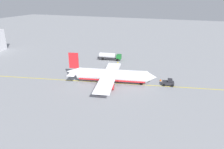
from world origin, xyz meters
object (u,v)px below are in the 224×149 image
Objects in this scene: safety_cone_nose at (161,80)px; fuel_tanker at (110,56)px; refueling_worker at (118,64)px; airplane at (111,75)px; pushback_tug at (168,82)px.

fuel_tanker is at bearing 146.02° from safety_cone_nose.
refueling_worker reaches higher than safety_cone_nose.
airplane is 17.79m from refueling_worker.
fuel_tanker is (-9.48, 24.07, -0.95)m from airplane.
airplane is 17.09m from safety_cone_nose.
fuel_tanker reaches higher than safety_cone_nose.
pushback_tug reaches higher than safety_cone_nose.
airplane reaches higher than pushback_tug.
airplane is at bearing -68.51° from fuel_tanker.
safety_cone_nose is (15.21, 7.43, -2.32)m from airplane.
fuel_tanker is at bearing 144.74° from pushback_tug.
refueling_worker is (-21.38, 12.73, -0.19)m from pushback_tug.
safety_cone_nose is at bearing -33.98° from fuel_tanker.
pushback_tug is (18.00, 4.64, -1.67)m from airplane.
airplane is 7.69× the size of pushback_tug.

